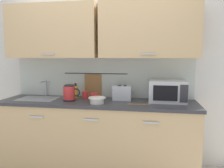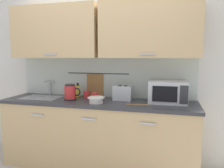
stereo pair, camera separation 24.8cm
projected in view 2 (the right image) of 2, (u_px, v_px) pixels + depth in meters
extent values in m
cube|color=tan|center=(98.00, 135.00, 2.93)|extent=(2.50, 0.60, 0.86)
cube|color=#B7B7BC|center=(37.00, 115.00, 2.76)|extent=(0.18, 0.02, 0.02)
cube|color=#B7B7BC|center=(89.00, 119.00, 2.59)|extent=(0.18, 0.02, 0.02)
cube|color=#B7B7BC|center=(148.00, 124.00, 2.42)|extent=(0.18, 0.02, 0.02)
cube|color=#333338|center=(97.00, 102.00, 2.87)|extent=(2.53, 0.63, 0.04)
cube|color=#9EA0A5|center=(42.00, 100.00, 3.10)|extent=(0.52, 0.38, 0.09)
cube|color=silver|center=(104.00, 72.00, 3.14)|extent=(3.70, 0.06, 2.50)
cube|color=beige|center=(104.00, 77.00, 3.12)|extent=(2.50, 0.01, 0.55)
cube|color=tan|center=(56.00, 32.00, 3.05)|extent=(1.23, 0.33, 0.70)
cube|color=#B7B7BC|center=(50.00, 54.00, 2.92)|extent=(0.18, 0.01, 0.02)
cube|color=tan|center=(149.00, 29.00, 2.72)|extent=(1.23, 0.33, 0.70)
cube|color=#B7B7BC|center=(147.00, 54.00, 2.59)|extent=(0.18, 0.01, 0.02)
cylinder|color=#333338|center=(98.00, 73.00, 3.12)|extent=(0.90, 0.01, 0.01)
cube|color=olive|center=(95.00, 86.00, 3.15)|extent=(0.24, 0.02, 0.34)
cylinder|color=#B2B5BA|center=(50.00, 87.00, 3.31)|extent=(0.03, 0.03, 0.22)
cylinder|color=#B2B5BA|center=(47.00, 81.00, 3.22)|extent=(0.02, 0.16, 0.02)
cube|color=#B2B5BA|center=(52.00, 81.00, 3.28)|extent=(0.07, 0.02, 0.01)
cube|color=silver|center=(168.00, 92.00, 2.73)|extent=(0.46, 0.34, 0.27)
cube|color=black|center=(165.00, 94.00, 2.58)|extent=(0.29, 0.01, 0.18)
cube|color=#2D2D33|center=(184.00, 95.00, 2.52)|extent=(0.09, 0.01, 0.21)
cylinder|color=black|center=(70.00, 99.00, 2.91)|extent=(0.16, 0.16, 0.02)
cylinder|color=red|center=(70.00, 92.00, 2.90)|extent=(0.15, 0.15, 0.17)
cylinder|color=#262628|center=(70.00, 85.00, 2.89)|extent=(0.13, 0.13, 0.02)
torus|color=black|center=(77.00, 92.00, 2.88)|extent=(0.11, 0.02, 0.11)
cylinder|color=yellow|center=(78.00, 91.00, 3.14)|extent=(0.06, 0.06, 0.16)
cylinder|color=black|center=(78.00, 84.00, 3.13)|extent=(0.03, 0.03, 0.04)
cylinder|color=red|center=(87.00, 94.00, 3.06)|extent=(0.08, 0.08, 0.09)
torus|color=red|center=(90.00, 94.00, 3.05)|extent=(0.06, 0.01, 0.06)
cylinder|color=silver|center=(96.00, 100.00, 2.71)|extent=(0.17, 0.17, 0.07)
torus|color=silver|center=(96.00, 98.00, 2.71)|extent=(0.21, 0.21, 0.01)
cube|color=#B7BABF|center=(123.00, 93.00, 2.90)|extent=(0.24, 0.17, 0.19)
cube|color=black|center=(120.00, 86.00, 2.90)|extent=(0.03, 0.12, 0.01)
cube|color=black|center=(125.00, 86.00, 2.88)|extent=(0.03, 0.12, 0.01)
cube|color=black|center=(113.00, 90.00, 2.93)|extent=(0.02, 0.02, 0.02)
cylinder|color=red|center=(95.00, 96.00, 2.91)|extent=(0.08, 0.08, 0.09)
torus|color=red|center=(99.00, 96.00, 2.89)|extent=(0.06, 0.01, 0.06)
cube|color=#9E7042|center=(135.00, 105.00, 2.61)|extent=(0.22, 0.04, 0.01)
ellipsoid|color=#9E7042|center=(147.00, 105.00, 2.58)|extent=(0.06, 0.05, 0.01)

